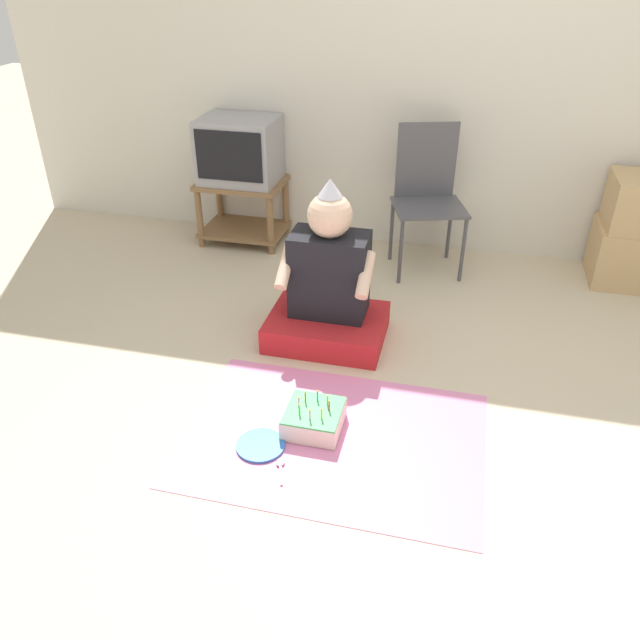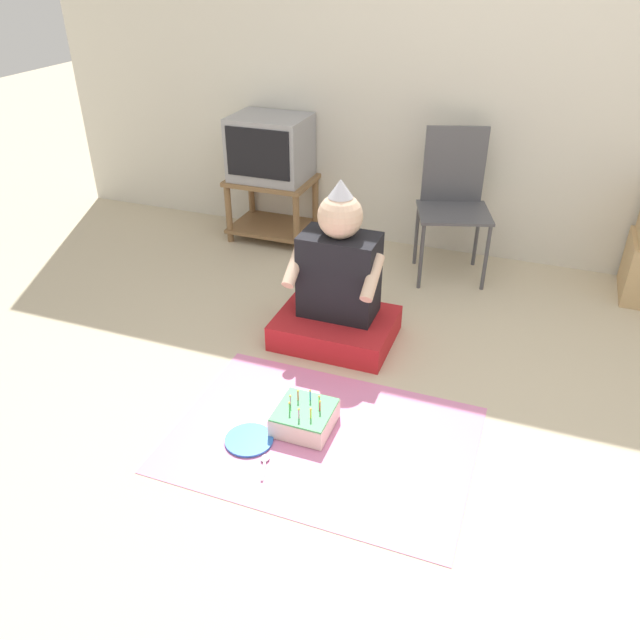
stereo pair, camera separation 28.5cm
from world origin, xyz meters
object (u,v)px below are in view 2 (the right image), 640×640
tv (270,148)px  birthday_cake (305,418)px  folding_chair (454,194)px  person_seated (338,290)px  paper_plate (249,440)px

tv → birthday_cake: (0.98, -1.85, -0.59)m
birthday_cake → folding_chair: bearing=80.7°
tv → person_seated: 1.45m
paper_plate → tv: bearing=111.3°
tv → paper_plate: tv is taller
birthday_cake → paper_plate: birthday_cake is taller
folding_chair → person_seated: bearing=-111.5°
tv → folding_chair: folding_chair is taller
folding_chair → paper_plate: 2.04m
folding_chair → paper_plate: (-0.48, -1.92, -0.50)m
person_seated → birthday_cake: bearing=-81.6°
folding_chair → person_seated: (-0.40, -1.01, -0.22)m
folding_chair → person_seated: size_ratio=1.03×
person_seated → birthday_cake: (0.11, -0.75, -0.23)m
person_seated → birthday_cake: size_ratio=3.58×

